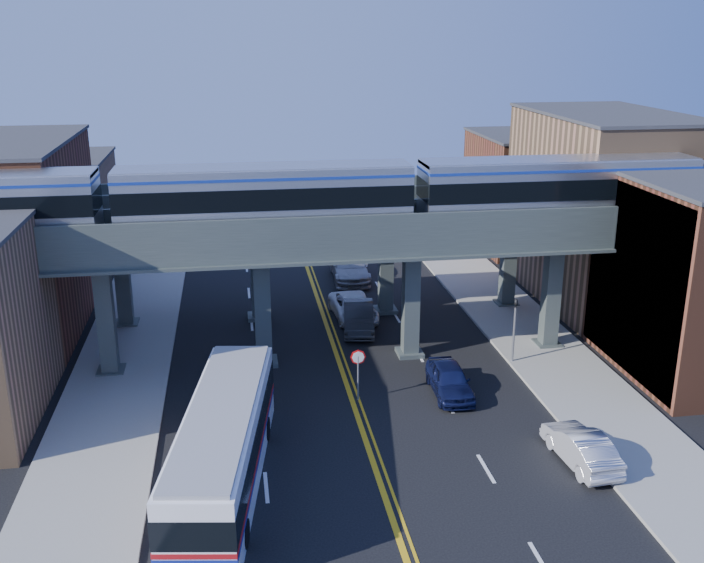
{
  "coord_description": "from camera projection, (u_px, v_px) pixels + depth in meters",
  "views": [
    {
      "loc": [
        -5.24,
        -31.04,
        17.27
      ],
      "look_at": [
        0.48,
        6.06,
        5.06
      ],
      "focal_mm": 40.0,
      "sensor_mm": 36.0,
      "label": 1
    }
  ],
  "objects": [
    {
      "name": "ground",
      "position": [
        362.0,
        430.0,
        35.28
      ],
      "size": [
        120.0,
        120.0,
        0.0
      ],
      "primitive_type": "plane",
      "color": "black",
      "rests_on": "ground"
    },
    {
      "name": "sidewalk_west",
      "position": [
        126.0,
        356.0,
        42.99
      ],
      "size": [
        5.0,
        70.0,
        0.16
      ],
      "primitive_type": "cube",
      "color": "gray",
      "rests_on": "ground"
    },
    {
      "name": "sidewalk_east",
      "position": [
        526.0,
        332.0,
        46.31
      ],
      "size": [
        5.0,
        70.0,
        0.16
      ],
      "primitive_type": "cube",
      "color": "gray",
      "rests_on": "ground"
    },
    {
      "name": "building_west_b",
      "position": [
        7.0,
        238.0,
        45.94
      ],
      "size": [
        8.0,
        14.0,
        11.0
      ],
      "primitive_type": "cube",
      "color": "brown",
      "rests_on": "ground"
    },
    {
      "name": "building_west_c",
      "position": [
        55.0,
        213.0,
        58.62
      ],
      "size": [
        8.0,
        10.0,
        8.0
      ],
      "primitive_type": "cube",
      "color": "olive",
      "rests_on": "ground"
    },
    {
      "name": "building_east_b",
      "position": [
        601.0,
        208.0,
        51.14
      ],
      "size": [
        8.0,
        14.0,
        12.0
      ],
      "primitive_type": "cube",
      "color": "olive",
      "rests_on": "ground"
    },
    {
      "name": "building_east_c",
      "position": [
        528.0,
        192.0,
        63.82
      ],
      "size": [
        8.0,
        10.0,
        9.0
      ],
      "primitive_type": "cube",
      "color": "brown",
      "rests_on": "ground"
    },
    {
      "name": "mural_panel",
      "position": [
        632.0,
        287.0,
        39.67
      ],
      "size": [
        0.1,
        9.5,
        9.5
      ],
      "primitive_type": "cube",
      "color": "teal",
      "rests_on": "ground"
    },
    {
      "name": "elevated_viaduct_near",
      "position": [
        337.0,
        245.0,
        40.79
      ],
      "size": [
        52.0,
        3.6,
        7.4
      ],
      "color": "#404A48",
      "rests_on": "ground"
    },
    {
      "name": "elevated_viaduct_far",
      "position": [
        322.0,
        215.0,
        47.37
      ],
      "size": [
        52.0,
        3.6,
        7.4
      ],
      "color": "#404A48",
      "rests_on": "ground"
    },
    {
      "name": "transit_train",
      "position": [
        265.0,
        195.0,
        39.42
      ],
      "size": [
        45.78,
        2.87,
        3.34
      ],
      "color": "black",
      "rests_on": "elevated_viaduct_near"
    },
    {
      "name": "stop_sign",
      "position": [
        358.0,
        367.0,
        37.6
      ],
      "size": [
        0.76,
        0.09,
        2.63
      ],
      "color": "slate",
      "rests_on": "ground"
    },
    {
      "name": "traffic_signal",
      "position": [
        515.0,
        324.0,
        41.54
      ],
      "size": [
        0.15,
        0.18,
        4.1
      ],
      "color": "slate",
      "rests_on": "ground"
    },
    {
      "name": "transit_bus",
      "position": [
        224.0,
        447.0,
        30.62
      ],
      "size": [
        4.59,
        12.79,
        3.22
      ],
      "rotation": [
        0.0,
        0.0,
        1.42
      ],
      "color": "white",
      "rests_on": "ground"
    },
    {
      "name": "car_lane_a",
      "position": [
        450.0,
        380.0,
        38.51
      ],
      "size": [
        1.92,
        4.49,
        1.51
      ],
      "primitive_type": "imported",
      "rotation": [
        0.0,
        0.0,
        -0.03
      ],
      "color": "#10153B",
      "rests_on": "ground"
    },
    {
      "name": "car_lane_b",
      "position": [
        358.0,
        317.0,
        46.68
      ],
      "size": [
        2.39,
        5.18,
        1.65
      ],
      "primitive_type": "imported",
      "rotation": [
        0.0,
        0.0,
        -0.13
      ],
      "color": "#303133",
      "rests_on": "ground"
    },
    {
      "name": "car_lane_c",
      "position": [
        353.0,
        307.0,
        48.59
      ],
      "size": [
        2.73,
        5.31,
        1.43
      ],
      "primitive_type": "imported",
      "rotation": [
        0.0,
        0.0,
        0.07
      ],
      "color": "white",
      "rests_on": "ground"
    },
    {
      "name": "car_lane_d",
      "position": [
        350.0,
        267.0,
        56.16
      ],
      "size": [
        2.71,
        6.27,
        1.8
      ],
      "primitive_type": "imported",
      "rotation": [
        0.0,
        0.0,
        -0.03
      ],
      "color": "#ABAAAF",
      "rests_on": "ground"
    },
    {
      "name": "car_parked_curb",
      "position": [
        581.0,
        447.0,
        32.4
      ],
      "size": [
        1.88,
        4.56,
        1.47
      ],
      "primitive_type": "imported",
      "rotation": [
        0.0,
        0.0,
        3.22
      ],
      "color": "#B6B5BB",
      "rests_on": "ground"
    }
  ]
}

